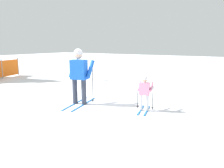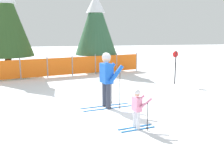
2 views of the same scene
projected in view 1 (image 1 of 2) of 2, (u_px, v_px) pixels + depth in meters
ground_plane at (79, 103)px, 7.16m from camera, size 60.00×60.00×0.00m
skier_adult at (79, 72)px, 6.82m from camera, size 1.70×0.83×1.76m
skier_child at (144, 91)px, 6.20m from camera, size 0.98×0.52×1.02m
trail_marker at (78, 62)px, 11.54m from camera, size 0.28×0.09×1.50m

